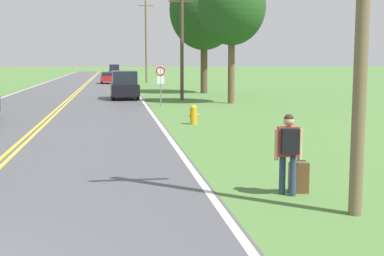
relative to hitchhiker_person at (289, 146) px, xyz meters
name	(u,v)px	position (x,y,z in m)	size (l,w,h in m)	color
hitchhiker_person	(289,146)	(0.00, 0.00, 0.00)	(0.57, 0.43, 1.69)	navy
suitcase	(299,178)	(0.29, 0.16, -0.71)	(0.42, 0.22, 0.70)	brown
fire_hydrant	(193,114)	(-0.11, 12.35, -0.60)	(0.47, 0.31, 0.85)	gold
traffic_sign	(161,76)	(-0.73, 21.41, 0.79)	(0.60, 0.10, 2.42)	gray
utility_pole_midground	(182,45)	(1.18, 26.30, 2.76)	(1.80, 0.24, 7.29)	brown
utility_pole_far	(146,41)	(0.45, 54.10, 3.97)	(1.80, 0.24, 9.69)	brown
tree_mid_treeline	(204,10)	(3.95, 33.50, 5.76)	(5.68, 5.68, 10.09)	brown
tree_right_cluster	(232,6)	(3.92, 23.04, 5.06)	(4.27, 4.27, 8.58)	brown
car_black_van_mid_near	(124,85)	(-2.75, 27.63, -0.02)	(1.99, 4.23, 1.98)	black
car_red_sedan_mid_far	(109,77)	(-4.02, 52.93, -0.34)	(2.07, 4.08, 1.32)	black
car_dark_blue_van_receding	(114,70)	(-3.28, 80.25, -0.02)	(1.89, 3.95, 1.96)	black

